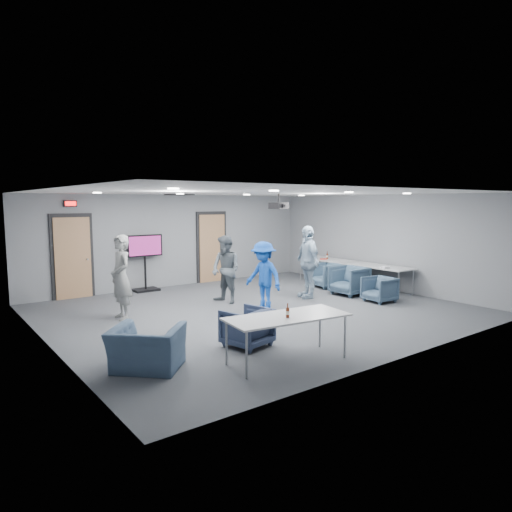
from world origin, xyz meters
TOP-DOWN VIEW (x-y plane):
  - floor at (0.00, 0.00)m, footprint 9.00×9.00m
  - ceiling at (0.00, 0.00)m, footprint 9.00×9.00m
  - wall_back at (0.00, 4.00)m, footprint 9.00×0.02m
  - wall_front at (0.00, -4.00)m, footprint 9.00×0.02m
  - wall_left at (-4.50, 0.00)m, footprint 0.02×8.00m
  - wall_right at (4.50, 0.00)m, footprint 0.02×8.00m
  - door_left at (-3.00, 3.95)m, footprint 1.06×0.17m
  - door_right at (1.20, 3.95)m, footprint 1.06×0.17m
  - exit_sign at (-3.00, 3.93)m, footprint 0.32×0.08m
  - hvac_diffuser at (-0.50, 2.80)m, footprint 0.60×0.60m
  - downlights at (0.00, 0.00)m, footprint 6.18×3.78m
  - person_a at (-2.79, 1.11)m, footprint 0.44×0.66m
  - person_b at (-0.16, 1.09)m, footprint 0.78×0.92m
  - person_c at (1.90, 0.35)m, footprint 0.77×1.19m
  - person_d at (0.19, 0.02)m, footprint 0.75×1.10m
  - chair_right_a at (3.35, 1.07)m, footprint 0.90×0.88m
  - chair_right_b at (3.03, -0.08)m, footprint 0.86×0.83m
  - chair_right_c at (2.96, -1.13)m, footprint 0.75×0.73m
  - chair_front_a at (-1.75, -2.00)m, footprint 0.86×0.88m
  - chair_front_b at (-3.60, -2.01)m, footprint 1.33×1.32m
  - table_right_a at (4.00, 1.62)m, footprint 0.82×1.97m
  - table_right_b at (4.00, -0.28)m, footprint 0.81×1.94m
  - table_front_left at (-1.70, -3.00)m, footprint 2.03×1.06m
  - bottle_front at (-1.77, -3.09)m, footprint 0.06×0.06m
  - bottle_right at (3.97, 1.65)m, footprint 0.06×0.06m
  - snack_box at (3.77, 1.62)m, footprint 0.21×0.17m
  - wrapper at (3.76, -0.69)m, footprint 0.21×0.15m
  - tv_stand at (-1.11, 3.75)m, footprint 1.03×0.49m
  - projector at (0.72, 0.12)m, footprint 0.45×0.41m

SIDE VIEW (x-z plane):
  - floor at x=0.00m, z-range 0.00..0.00m
  - chair_right_c at x=2.96m, z-range 0.00..0.63m
  - chair_front_b at x=-3.60m, z-range 0.00..0.65m
  - chair_front_a at x=-1.75m, z-range 0.00..0.67m
  - chair_right_a at x=3.35m, z-range 0.00..0.72m
  - chair_right_b at x=3.03m, z-range 0.00..0.77m
  - table_right_b at x=4.00m, z-range 0.32..1.05m
  - table_front_left at x=-1.70m, z-range 0.32..1.05m
  - table_right_a at x=4.00m, z-range 0.32..1.05m
  - snack_box at x=3.77m, z-range 0.73..0.77m
  - wrapper at x=3.76m, z-range 0.73..0.78m
  - person_d at x=0.19m, z-range 0.00..1.58m
  - bottle_front at x=-1.77m, z-range 0.70..0.92m
  - bottle_right at x=3.97m, z-range 0.70..0.94m
  - person_b at x=-0.16m, z-range 0.00..1.67m
  - tv_stand at x=-1.11m, z-range 0.11..1.69m
  - person_a at x=-2.79m, z-range 0.00..1.80m
  - person_c at x=1.90m, z-range 0.00..1.88m
  - door_left at x=-3.00m, z-range -0.05..2.19m
  - door_right at x=1.20m, z-range -0.05..2.19m
  - wall_back at x=0.00m, z-range 0.00..2.70m
  - wall_front at x=0.00m, z-range 0.00..2.70m
  - wall_left at x=-4.50m, z-range 0.00..2.70m
  - wall_right at x=4.50m, z-range 0.00..2.70m
  - projector at x=0.72m, z-range 2.22..2.59m
  - exit_sign at x=-3.00m, z-range 2.37..2.53m
  - downlights at x=0.00m, z-range 2.67..2.69m
  - hvac_diffuser at x=-0.50m, z-range 2.67..2.70m
  - ceiling at x=0.00m, z-range 2.70..2.70m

